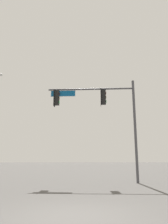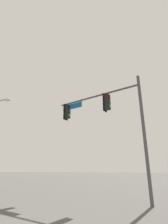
% 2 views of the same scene
% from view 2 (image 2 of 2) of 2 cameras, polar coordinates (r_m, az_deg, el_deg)
% --- Properties ---
extents(signal_pole_near, '(6.41, 1.68, 7.46)m').
position_cam_2_polar(signal_pole_near, '(11.98, 6.41, -0.49)').
color(signal_pole_near, '#47474C').
rests_on(signal_pole_near, ground_plane).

